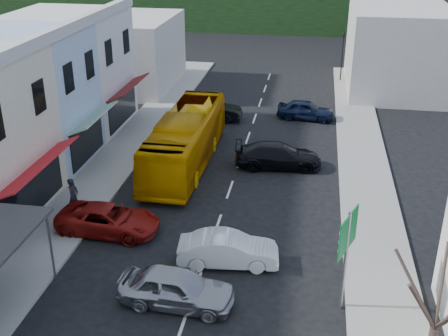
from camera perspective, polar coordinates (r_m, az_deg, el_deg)
ground at (r=24.31m, az=-2.35°, el=-10.54°), size 120.00×120.00×0.00m
sidewalk_left at (r=34.62m, az=-11.24°, el=0.33°), size 3.00×52.00×0.15m
sidewalk_right at (r=32.74m, az=14.24°, el=-1.42°), size 3.00×52.00×0.15m
distant_block_left at (r=50.43m, az=-9.80°, el=11.53°), size 8.00×10.00×6.00m
distant_block_right at (r=51.03m, az=17.18°, el=11.54°), size 8.00×12.00×7.00m
bus at (r=33.67m, az=-3.91°, el=2.78°), size 2.62×11.62×3.10m
car_silver at (r=22.22m, az=-4.83°, el=-12.18°), size 4.50×2.07×1.40m
car_white at (r=24.44m, az=0.43°, el=-8.34°), size 4.57×2.28×1.40m
car_red at (r=27.30m, az=-11.66°, el=-5.11°), size 4.69×2.12×1.40m
car_black_near at (r=33.73m, az=5.53°, el=1.20°), size 4.67×2.31×1.40m
car_navy_mid at (r=42.13m, az=8.31°, el=5.84°), size 4.58×2.31×1.40m
car_black_far at (r=41.61m, az=-1.42°, el=5.86°), size 4.41×1.82×1.40m
pedestrian_left at (r=29.06m, az=-15.04°, el=-2.90°), size 0.45×0.63×1.70m
direction_sign at (r=21.59m, az=12.20°, el=-9.33°), size 1.49×2.05×4.25m
street_tree at (r=17.33m, az=20.60°, el=-15.04°), size 2.81×2.81×6.68m
traffic_signal at (r=52.30m, az=11.91°, el=11.01°), size 0.48×0.92×4.56m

